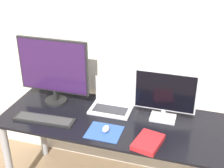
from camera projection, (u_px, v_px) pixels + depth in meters
The scene contains 9 objects.
wall_back at pixel (127, 34), 2.42m from camera, with size 7.00×0.05×2.50m.
desk at pixel (112, 133), 2.38m from camera, with size 1.66×0.66×0.71m.
monitor_left at pixel (53, 69), 2.43m from camera, with size 0.58×0.18×0.54m.
monitor_right at pixel (165, 95), 2.23m from camera, with size 0.45×0.13×0.38m.
laptop at pixel (113, 102), 2.44m from camera, with size 0.32×0.22×0.23m.
keyboard at pixel (44, 119), 2.30m from camera, with size 0.46×0.14×0.02m.
mousepad at pixel (105, 132), 2.17m from camera, with size 0.24×0.21×0.00m.
mouse at pixel (106, 129), 2.17m from camera, with size 0.05×0.07×0.04m.
book at pixel (148, 142), 2.04m from camera, with size 0.20×0.25×0.04m.
Camera 1 is at (0.58, -1.54, 1.98)m, focal length 50.00 mm.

